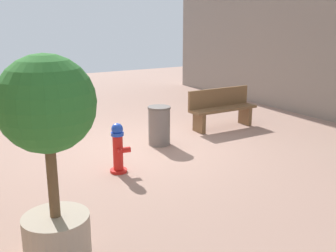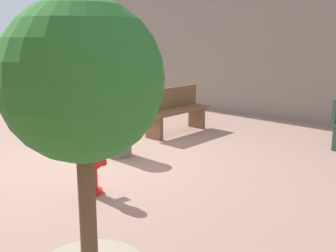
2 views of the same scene
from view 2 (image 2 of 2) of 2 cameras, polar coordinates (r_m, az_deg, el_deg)
ground_plane at (r=6.84m, az=-9.27°, el=-4.71°), size 23.40×23.40×0.00m
fire_hydrant at (r=5.31m, az=-10.85°, el=-4.91°), size 0.37×0.40×0.87m
bench_near at (r=8.56m, az=0.89°, el=2.37°), size 1.75×0.45×0.95m
planter_tree at (r=2.50m, az=-11.74°, el=-1.30°), size 0.99×0.99×2.25m
trash_bin at (r=6.92m, az=-7.06°, el=-0.93°), size 0.48×0.48×0.81m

